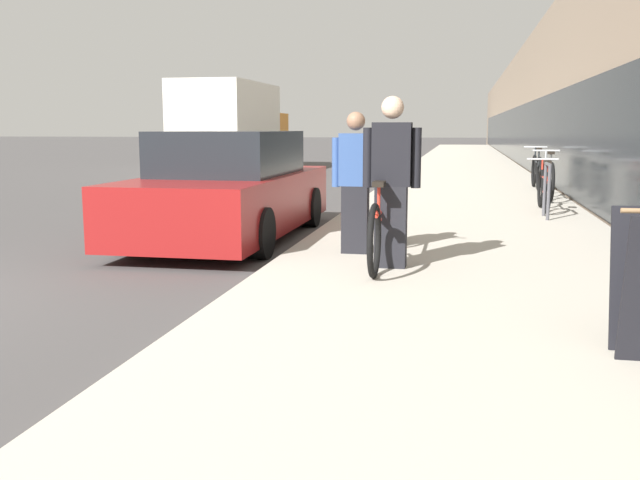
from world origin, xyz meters
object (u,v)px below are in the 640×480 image
(bike_rack_hoop, at_px, (547,185))
(cruiser_bike_farthest, at_px, (536,171))
(tandem_bicycle, at_px, (385,225))
(parked_sedan_curbside, at_px, (230,190))
(person_bystander, at_px, (355,183))
(cruiser_bike_middle, at_px, (548,179))
(cruiser_bike_nearest, at_px, (544,189))
(moving_truck, at_px, (233,126))
(person_rider, at_px, (391,182))

(bike_rack_hoop, relative_size, cruiser_bike_farthest, 0.45)
(tandem_bicycle, distance_m, parked_sedan_curbside, 3.04)
(person_bystander, height_order, parked_sedan_curbside, person_bystander)
(tandem_bicycle, height_order, bike_rack_hoop, tandem_bicycle)
(bike_rack_hoop, bearing_deg, cruiser_bike_middle, 83.49)
(cruiser_bike_farthest, bearing_deg, bike_rack_hoop, -93.90)
(tandem_bicycle, xyz_separation_m, cruiser_bike_farthest, (2.41, 9.51, 0.02))
(cruiser_bike_nearest, distance_m, moving_truck, 16.09)
(person_rider, distance_m, cruiser_bike_middle, 7.74)
(person_rider, relative_size, person_bystander, 1.08)
(person_bystander, bearing_deg, moving_truck, 112.23)
(parked_sedan_curbside, bearing_deg, cruiser_bike_nearest, 34.91)
(cruiser_bike_nearest, height_order, parked_sedan_curbside, parked_sedan_curbside)
(parked_sedan_curbside, distance_m, moving_truck, 16.79)
(cruiser_bike_nearest, relative_size, cruiser_bike_middle, 0.88)
(tandem_bicycle, distance_m, cruiser_bike_farthest, 9.81)
(parked_sedan_curbside, height_order, moving_truck, moving_truck)
(bike_rack_hoop, bearing_deg, moving_truck, 124.55)
(moving_truck, bearing_deg, bike_rack_hoop, -55.45)
(person_rider, bearing_deg, tandem_bicycle, 106.86)
(bike_rack_hoop, height_order, cruiser_bike_middle, cruiser_bike_middle)
(tandem_bicycle, relative_size, cruiser_bike_nearest, 1.50)
(person_bystander, relative_size, bike_rack_hoop, 1.82)
(cruiser_bike_nearest, relative_size, parked_sedan_curbside, 0.36)
(person_rider, distance_m, cruiser_bike_farthest, 10.10)
(tandem_bicycle, bearing_deg, person_bystander, 131.20)
(cruiser_bike_nearest, bearing_deg, parked_sedan_curbside, -145.09)
(cruiser_bike_nearest, xyz_separation_m, parked_sedan_curbside, (-4.43, -3.09, 0.17))
(tandem_bicycle, relative_size, moving_truck, 0.34)
(tandem_bicycle, xyz_separation_m, parked_sedan_curbside, (-2.31, 1.96, 0.16))
(person_rider, distance_m, cruiser_bike_nearest, 5.75)
(tandem_bicycle, distance_m, moving_truck, 19.44)
(person_rider, bearing_deg, parked_sedan_curbside, 136.66)
(cruiser_bike_nearest, xyz_separation_m, moving_truck, (-9.63, 12.85, 1.06))
(person_rider, relative_size, cruiser_bike_nearest, 1.01)
(person_bystander, height_order, cruiser_bike_middle, person_bystander)
(person_rider, xyz_separation_m, bike_rack_hoop, (1.95, 4.34, -0.33))
(cruiser_bike_nearest, xyz_separation_m, cruiser_bike_farthest, (0.30, 4.45, 0.03))
(bike_rack_hoop, relative_size, parked_sedan_curbside, 0.18)
(tandem_bicycle, xyz_separation_m, moving_truck, (-7.51, 17.90, 1.05))
(person_bystander, height_order, bike_rack_hoop, person_bystander)
(cruiser_bike_nearest, bearing_deg, cruiser_bike_farthest, 86.11)
(cruiser_bike_middle, relative_size, parked_sedan_curbside, 0.41)
(person_bystander, distance_m, cruiser_bike_middle, 7.21)
(tandem_bicycle, distance_m, person_bystander, 0.69)
(cruiser_bike_farthest, xyz_separation_m, moving_truck, (-9.93, 8.40, 1.02))
(tandem_bicycle, height_order, person_rider, person_rider)
(cruiser_bike_middle, height_order, parked_sedan_curbside, parked_sedan_curbside)
(bike_rack_hoop, distance_m, cruiser_bike_farthest, 5.49)
(person_rider, height_order, cruiser_bike_nearest, person_rider)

